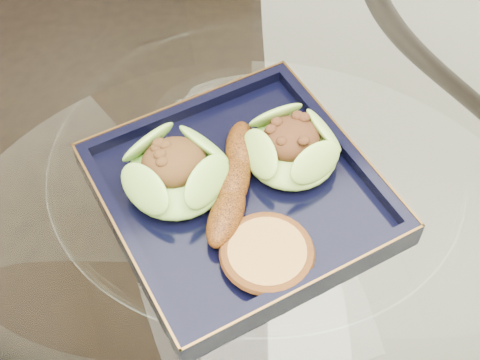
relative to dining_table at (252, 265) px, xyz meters
name	(u,v)px	position (x,y,z in m)	size (l,w,h in m)	color
dining_table	(252,265)	(0.00, 0.00, 0.00)	(1.13, 1.13, 0.77)	white
dining_chair	(129,55)	(-0.05, 0.47, -0.03)	(0.56, 0.56, 1.02)	black
navy_plate	(240,197)	(-0.02, -0.01, 0.17)	(0.27, 0.27, 0.02)	black
lettuce_wrap_left	(176,174)	(-0.08, 0.02, 0.20)	(0.11, 0.11, 0.04)	#5EA12E
lettuce_wrap_right	(291,149)	(0.05, 0.01, 0.20)	(0.10, 0.10, 0.04)	#6CA02E
roasted_plantain	(234,181)	(-0.03, -0.01, 0.20)	(0.16, 0.03, 0.03)	#6A330B
crumb_patty	(267,254)	(-0.02, -0.10, 0.19)	(0.08, 0.08, 0.02)	#B5813C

